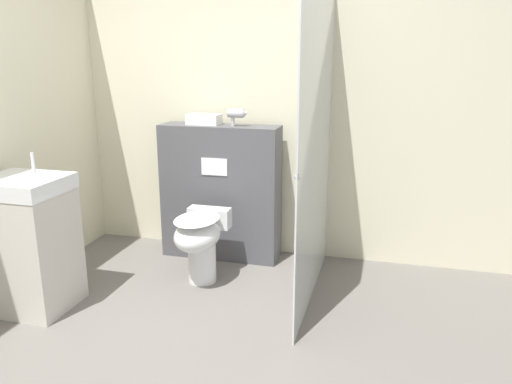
% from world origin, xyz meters
% --- Properties ---
extents(ground_plane, '(12.00, 12.00, 0.00)m').
position_xyz_m(ground_plane, '(0.00, 0.00, 0.00)').
color(ground_plane, slate).
extents(wall_back, '(8.00, 0.06, 2.50)m').
position_xyz_m(wall_back, '(0.00, 1.86, 1.25)').
color(wall_back, beige).
rests_on(wall_back, ground_plane).
extents(partition_panel, '(1.00, 0.29, 1.14)m').
position_xyz_m(partition_panel, '(-0.20, 1.62, 0.57)').
color(partition_panel, '#4C4C51').
rests_on(partition_panel, ground_plane).
extents(shower_glass, '(0.04, 1.45, 2.16)m').
position_xyz_m(shower_glass, '(0.67, 1.10, 1.08)').
color(shower_glass, silver).
rests_on(shower_glass, ground_plane).
extents(toilet, '(0.33, 0.55, 0.54)m').
position_xyz_m(toilet, '(-0.17, 1.06, 0.36)').
color(toilet, white).
rests_on(toilet, ground_plane).
extents(sink_vanity, '(0.53, 0.48, 1.06)m').
position_xyz_m(sink_vanity, '(-1.15, 0.41, 0.46)').
color(sink_vanity, beige).
rests_on(sink_vanity, ground_plane).
extents(hair_drier, '(0.16, 0.07, 0.14)m').
position_xyz_m(hair_drier, '(-0.04, 1.59, 1.24)').
color(hair_drier, '#B7B7BC').
rests_on(hair_drier, partition_panel).
extents(folded_towel, '(0.27, 0.16, 0.08)m').
position_xyz_m(folded_towel, '(-0.34, 1.63, 1.18)').
color(folded_towel, white).
rests_on(folded_towel, partition_panel).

